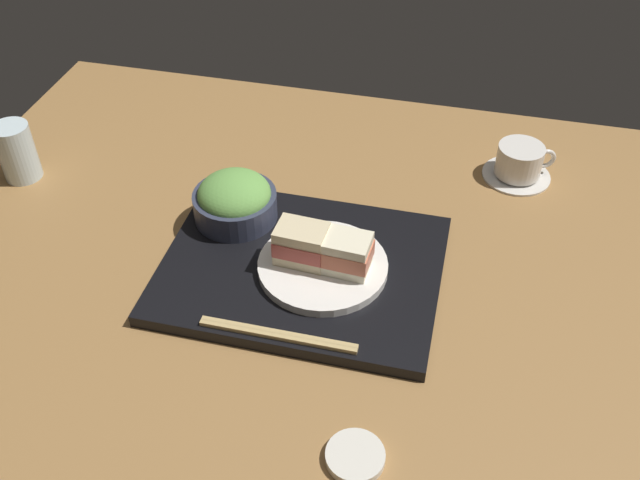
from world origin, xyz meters
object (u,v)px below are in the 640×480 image
sandwich_far (344,253)px  sandwich_plate (323,266)px  salad_bowl (235,200)px  coffee_cup (519,163)px  drinking_glass (17,152)px  chopsticks_pair (278,335)px  small_sauce_dish (355,457)px  sandwich_near (302,244)px

sandwich_far → sandwich_plate: bearing=177.3°
salad_bowl → sandwich_plate: bearing=-28.0°
coffee_cup → drinking_glass: (-85.60, -20.52, 2.28)cm
chopsticks_pair → coffee_cup: size_ratio=1.79×
salad_bowl → chopsticks_pair: (13.68, -23.04, -3.08)cm
salad_bowl → chopsticks_pair: 26.97cm
small_sauce_dish → drinking_glass: bearing=148.7°
sandwich_plate → salad_bowl: size_ratio=1.45×
salad_bowl → drinking_glass: size_ratio=1.30×
chopsticks_pair → drinking_glass: bearing=153.7°
sandwich_near → chopsticks_pair: size_ratio=0.35×
drinking_glass → sandwich_far: bearing=-12.1°
salad_bowl → drinking_glass: drinking_glass is taller
salad_bowl → coffee_cup: bearing=29.2°
sandwich_far → salad_bowl: salad_bowl is taller
sandwich_near → drinking_glass: 56.20cm
sandwich_plate → sandwich_near: (-3.23, 0.15, 3.68)cm
sandwich_far → chopsticks_pair: 15.82cm
chopsticks_pair → small_sauce_dish: (13.73, -14.64, -1.80)cm
salad_bowl → small_sauce_dish: (27.41, -37.68, -4.87)cm
sandwich_far → small_sauce_dish: bearing=-75.1°
sandwich_near → salad_bowl: 15.93cm
sandwich_plate → drinking_glass: drinking_glass is taller
sandwich_near → salad_bowl: salad_bowl is taller
drinking_glass → small_sauce_dish: 80.64cm
sandwich_far → coffee_cup: (24.43, 33.66, -3.35)cm
coffee_cup → drinking_glass: drinking_glass is taller
coffee_cup → small_sauce_dish: (-16.82, -62.36, -2.32)cm
sandwich_near → small_sauce_dish: bearing=-64.1°
sandwich_plate → salad_bowl: salad_bowl is taller
sandwich_far → drinking_glass: 62.57cm
salad_bowl → coffee_cup: 50.71cm
chopsticks_pair → small_sauce_dish: 20.15cm
sandwich_plate → salad_bowl: (-16.56, 8.82, 2.74)cm
small_sauce_dish → coffee_cup: bearing=74.9°
sandwich_far → drinking_glass: size_ratio=0.78×
sandwich_plate → chopsticks_pair: size_ratio=0.88×
salad_bowl → chopsticks_pair: size_ratio=0.61×
coffee_cup → small_sauce_dish: size_ratio=1.71×
coffee_cup → salad_bowl: bearing=-150.8°
sandwich_plate → coffee_cup: coffee_cup is taller
salad_bowl → sandwich_far: bearing=-24.4°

